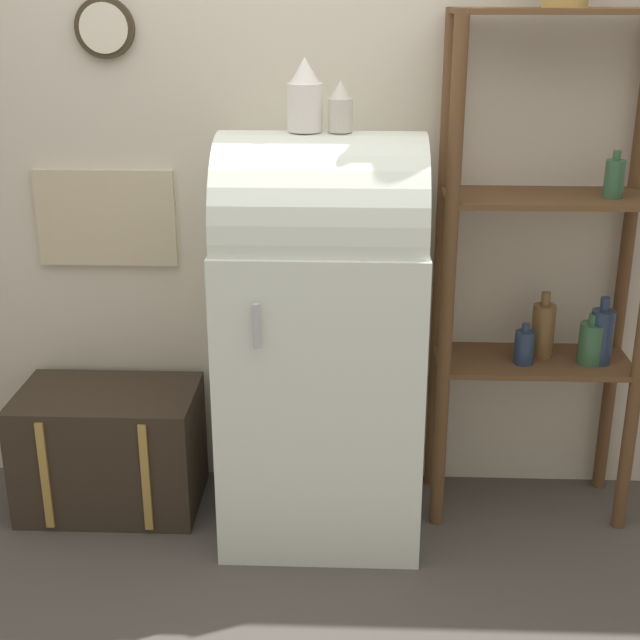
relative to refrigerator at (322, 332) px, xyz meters
name	(u,v)px	position (x,y,z in m)	size (l,w,h in m)	color
ground_plane	(319,550)	(0.00, -0.22, -0.77)	(12.00, 12.00, 0.00)	#4C4742
wall_back	(324,153)	(-0.01, 0.35, 0.58)	(7.00, 0.09, 2.70)	beige
refrigerator	(322,332)	(0.00, 0.00, 0.00)	(0.71, 0.68, 1.48)	silver
suitcase_trunk	(111,449)	(-0.83, 0.07, -0.53)	(0.68, 0.44, 0.48)	#33281E
shelf_unit	(548,257)	(0.81, 0.13, 0.25)	(0.74, 0.35, 1.87)	brown
vase_left	(305,97)	(-0.06, 0.00, 0.82)	(0.12, 0.12, 0.24)	white
vase_center	(340,108)	(0.06, -0.01, 0.79)	(0.08, 0.08, 0.17)	beige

